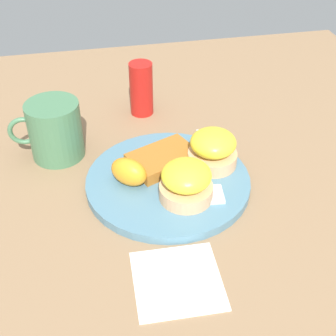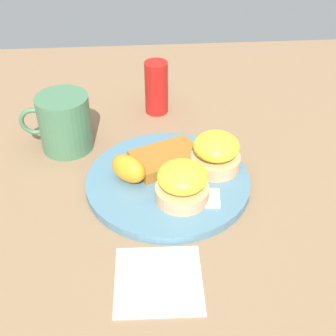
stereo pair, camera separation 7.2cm
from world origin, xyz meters
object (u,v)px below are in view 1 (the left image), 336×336
Objects in this scene: sandwich_benedict_right at (213,149)px; condiment_bottle at (141,89)px; cup at (55,130)px; sandwich_benedict_left at (186,182)px; fork at (209,168)px; orange_wedge at (129,172)px; hashbrown_patty at (163,159)px.

sandwich_benedict_right is 0.22m from condiment_bottle.
sandwich_benedict_left is at bearing 137.84° from cup.
cup is (0.24, -0.11, 0.03)m from fork.
orange_wedge is (0.14, 0.02, -0.01)m from sandwich_benedict_right.
fork is (-0.07, 0.03, -0.01)m from hashbrown_patty.
fork is (0.01, 0.01, -0.03)m from sandwich_benedict_right.
sandwich_benedict_left is at bearing 101.05° from hashbrown_patty.
orange_wedge is 0.31× the size of fork.
hashbrown_patty is at bearing -11.30° from sandwich_benedict_right.
cup reaches higher than orange_wedge.
fork is at bearing 156.43° from hashbrown_patty.
orange_wedge is at bearing 132.25° from cup.
sandwich_benedict_right is at bearing -170.65° from orange_wedge.
hashbrown_patty is at bearing -23.57° from fork.
hashbrown_patty is at bearing -147.77° from orange_wedge.
hashbrown_patty is at bearing -78.95° from sandwich_benedict_left.
fork is 1.89× the size of condiment_bottle.
condiment_bottle is (0.01, -0.19, 0.03)m from hashbrown_patty.
sandwich_benedict_right is 0.77× the size of condiment_bottle.
sandwich_benedict_right is 0.14m from orange_wedge.
sandwich_benedict_right is 0.41× the size of fork.
cup is (0.25, -0.10, 0.01)m from sandwich_benedict_right.
sandwich_benedict_left is 0.41× the size of fork.
cup is 0.20m from condiment_bottle.
sandwich_benedict_left is 0.09m from orange_wedge.
condiment_bottle reaches higher than hashbrown_patty.
cup is 1.16× the size of condiment_bottle.
orange_wedge is 0.16m from cup.
condiment_bottle reaches higher than cup.
sandwich_benedict_right is (-0.06, -0.07, 0.00)m from sandwich_benedict_left.
sandwich_benedict_right is 1.33× the size of orange_wedge.
hashbrown_patty is 0.07m from fork.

